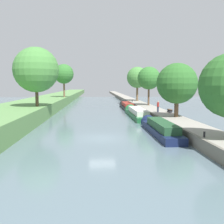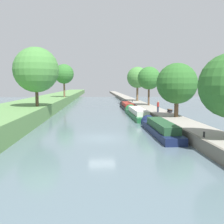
{
  "view_description": "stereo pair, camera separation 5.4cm",
  "coord_description": "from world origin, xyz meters",
  "views": [
    {
      "loc": [
        -0.53,
        -23.83,
        5.06
      ],
      "look_at": [
        1.79,
        13.7,
        1.0
      ],
      "focal_mm": 41.2,
      "sensor_mm": 36.0,
      "label": 1
    },
    {
      "loc": [
        -0.47,
        -23.83,
        5.06
      ],
      "look_at": [
        1.79,
        13.7,
        1.0
      ],
      "focal_mm": 41.2,
      "sensor_mm": 36.0,
      "label": 2
    }
  ],
  "objects": [
    {
      "name": "ground_plane",
      "position": [
        0.0,
        0.0,
        0.0
      ],
      "size": [
        160.0,
        160.0,
        0.0
      ],
      "primitive_type": "plane",
      "color": "slate"
    },
    {
      "name": "right_towpath",
      "position": [
        9.1,
        0.0,
        0.48
      ],
      "size": [
        3.13,
        260.0,
        0.97
      ],
      "color": "gray",
      "rests_on": "ground_plane"
    },
    {
      "name": "stone_quay",
      "position": [
        7.41,
        0.0,
        0.51
      ],
      "size": [
        0.25,
        260.0,
        1.02
      ],
      "color": "#6B665B",
      "rests_on": "ground_plane"
    },
    {
      "name": "narrowboat_navy",
      "position": [
        5.97,
        2.05,
        0.57
      ],
      "size": [
        1.88,
        11.72,
        1.96
      ],
      "color": "#141E42",
      "rests_on": "ground_plane"
    },
    {
      "name": "narrowboat_green",
      "position": [
        5.83,
        16.33,
        0.56
      ],
      "size": [
        2.15,
        14.63,
        2.09
      ],
      "color": "#1E6033",
      "rests_on": "ground_plane"
    },
    {
      "name": "narrowboat_black",
      "position": [
        5.94,
        30.51,
        0.51
      ],
      "size": [
        2.08,
        12.43,
        1.98
      ],
      "color": "black",
      "rests_on": "ground_plane"
    },
    {
      "name": "tree_rightbank_midnear",
      "position": [
        9.56,
        7.83,
        5.15
      ],
      "size": [
        5.08,
        5.08,
        6.74
      ],
      "color": "brown",
      "rests_on": "right_towpath"
    },
    {
      "name": "tree_rightbank_midfar",
      "position": [
        9.72,
        25.83,
        6.23
      ],
      "size": [
        4.42,
        4.42,
        7.5
      ],
      "color": "brown",
      "rests_on": "right_towpath"
    },
    {
      "name": "tree_rightbank_far",
      "position": [
        9.67,
        39.66,
        6.73
      ],
      "size": [
        5.2,
        5.2,
        8.39
      ],
      "color": "brown",
      "rests_on": "right_towpath"
    },
    {
      "name": "tree_leftbank_downstream",
      "position": [
        -8.28,
        39.3,
        7.54
      ],
      "size": [
        4.71,
        4.71,
        7.94
      ],
      "color": "brown",
      "rests_on": "left_grassy_bank"
    },
    {
      "name": "tree_leftbank_upstream",
      "position": [
        -8.76,
        12.48,
        7.04
      ],
      "size": [
        6.21,
        6.21,
        8.18
      ],
      "color": "#4C3828",
      "rests_on": "left_grassy_bank"
    },
    {
      "name": "person_walking",
      "position": [
        8.59,
        13.47,
        1.84
      ],
      "size": [
        0.34,
        0.34,
        1.66
      ],
      "color": "#282D42",
      "rests_on": "right_towpath"
    },
    {
      "name": "mooring_bollard_near",
      "position": [
        7.83,
        -4.7,
        1.19
      ],
      "size": [
        0.16,
        0.16,
        0.45
      ],
      "color": "black",
      "rests_on": "right_towpath"
    },
    {
      "name": "mooring_bollard_far",
      "position": [
        7.83,
        35.4,
        1.19
      ],
      "size": [
        0.16,
        0.16,
        0.45
      ],
      "color": "black",
      "rests_on": "right_towpath"
    },
    {
      "name": "park_bench",
      "position": [
        10.21,
        12.89,
        1.31
      ],
      "size": [
        0.44,
        1.5,
        0.47
      ],
      "color": "#333338",
      "rests_on": "right_towpath"
    }
  ]
}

